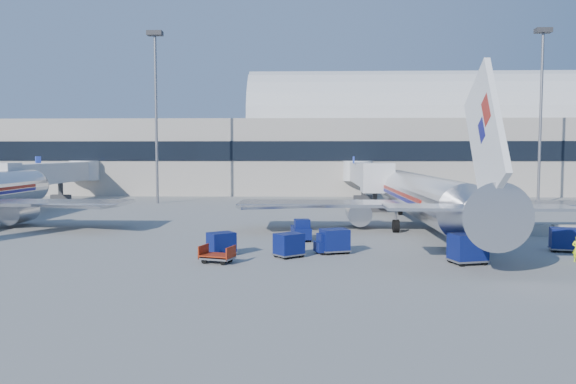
{
  "coord_description": "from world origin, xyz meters",
  "views": [
    {
      "loc": [
        -0.15,
        -43.78,
        6.72
      ],
      "look_at": [
        -1.8,
        6.0,
        3.23
      ],
      "focal_mm": 35.0,
      "sensor_mm": 36.0,
      "label": 1
    }
  ],
  "objects_px": {
    "jetbridge_near": "(365,174)",
    "mast_west": "(156,91)",
    "barrier_near": "(530,230)",
    "cart_open_red": "(218,257)",
    "tug_lead": "(329,244)",
    "cart_train_b": "(289,245)",
    "tug_left": "(301,231)",
    "cart_train_c": "(221,243)",
    "jetbridge_mid": "(53,174)",
    "tug_right": "(477,239)",
    "cart_solo_far": "(564,239)",
    "cart_solo_near": "(468,248)",
    "airliner_main": "(425,197)",
    "mast_east": "(541,90)",
    "barrier_mid": "(571,230)",
    "cart_train_a": "(335,240)"
  },
  "relations": [
    {
      "from": "tug_lead",
      "to": "cart_train_b",
      "type": "distance_m",
      "value": 3.04
    },
    {
      "from": "jetbridge_mid",
      "to": "cart_solo_far",
      "type": "xyz_separation_m",
      "value": [
        51.79,
        -36.15,
        -3.07
      ]
    },
    {
      "from": "tug_lead",
      "to": "cart_solo_near",
      "type": "xyz_separation_m",
      "value": [
        8.22,
        -3.27,
        0.36
      ]
    },
    {
      "from": "tug_lead",
      "to": "tug_right",
      "type": "bearing_deg",
      "value": -9.94
    },
    {
      "from": "barrier_near",
      "to": "tug_right",
      "type": "distance_m",
      "value": 9.16
    },
    {
      "from": "mast_west",
      "to": "cart_train_b",
      "type": "bearing_deg",
      "value": -63.81
    },
    {
      "from": "tug_left",
      "to": "cart_train_b",
      "type": "height_order",
      "value": "tug_left"
    },
    {
      "from": "cart_train_b",
      "to": "cart_solo_far",
      "type": "relative_size",
      "value": 1.05
    },
    {
      "from": "cart_solo_near",
      "to": "cart_open_red",
      "type": "relative_size",
      "value": 1.08
    },
    {
      "from": "jetbridge_mid",
      "to": "cart_open_red",
      "type": "bearing_deg",
      "value": -54.8
    },
    {
      "from": "barrier_near",
      "to": "cart_open_red",
      "type": "distance_m",
      "value": 26.48
    },
    {
      "from": "mast_west",
      "to": "tug_lead",
      "type": "xyz_separation_m",
      "value": [
        21.38,
        -36.61,
        -14.17
      ]
    },
    {
      "from": "mast_west",
      "to": "cart_train_a",
      "type": "height_order",
      "value": "mast_west"
    },
    {
      "from": "tug_left",
      "to": "cart_solo_far",
      "type": "height_order",
      "value": "tug_left"
    },
    {
      "from": "cart_solo_far",
      "to": "cart_open_red",
      "type": "xyz_separation_m",
      "value": [
        -22.96,
        -4.71,
        -0.48
      ]
    },
    {
      "from": "barrier_mid",
      "to": "cart_train_b",
      "type": "height_order",
      "value": "cart_train_b"
    },
    {
      "from": "airliner_main",
      "to": "jetbridge_near",
      "type": "distance_m",
      "value": 26.43
    },
    {
      "from": "barrier_mid",
      "to": "cart_train_a",
      "type": "height_order",
      "value": "cart_train_a"
    },
    {
      "from": "cart_open_red",
      "to": "tug_lead",
      "type": "bearing_deg",
      "value": 43.7
    },
    {
      "from": "tug_left",
      "to": "cart_solo_far",
      "type": "bearing_deg",
      "value": -111.94
    },
    {
      "from": "airliner_main",
      "to": "tug_right",
      "type": "relative_size",
      "value": 14.54
    },
    {
      "from": "cart_train_c",
      "to": "cart_open_red",
      "type": "height_order",
      "value": "cart_train_c"
    },
    {
      "from": "cart_train_b",
      "to": "cart_solo_near",
      "type": "bearing_deg",
      "value": -47.99
    },
    {
      "from": "jetbridge_mid",
      "to": "mast_west",
      "type": "distance_m",
      "value": 18.06
    },
    {
      "from": "jetbridge_mid",
      "to": "tug_left",
      "type": "bearing_deg",
      "value": -43.33
    },
    {
      "from": "cart_solo_far",
      "to": "barrier_mid",
      "type": "bearing_deg",
      "value": 76.3
    },
    {
      "from": "cart_train_c",
      "to": "cart_solo_near",
      "type": "bearing_deg",
      "value": -44.0
    },
    {
      "from": "barrier_near",
      "to": "barrier_mid",
      "type": "xyz_separation_m",
      "value": [
        3.3,
        0.0,
        0.0
      ]
    },
    {
      "from": "jetbridge_near",
      "to": "cart_solo_near",
      "type": "distance_m",
      "value": 40.84
    },
    {
      "from": "mast_east",
      "to": "cart_solo_far",
      "type": "distance_m",
      "value": 40.03
    },
    {
      "from": "tug_right",
      "to": "cart_train_b",
      "type": "xyz_separation_m",
      "value": [
        -12.98,
        -3.42,
        0.13
      ]
    },
    {
      "from": "tug_right",
      "to": "cart_solo_far",
      "type": "bearing_deg",
      "value": 6.28
    },
    {
      "from": "barrier_mid",
      "to": "cart_train_b",
      "type": "xyz_separation_m",
      "value": [
        -22.58,
        -10.07,
        0.38
      ]
    },
    {
      "from": "mast_west",
      "to": "mast_east",
      "type": "bearing_deg",
      "value": 0.0
    },
    {
      "from": "airliner_main",
      "to": "cart_train_a",
      "type": "height_order",
      "value": "airliner_main"
    },
    {
      "from": "tug_right",
      "to": "barrier_near",
      "type": "bearing_deg",
      "value": 59.79
    },
    {
      "from": "mast_east",
      "to": "tug_left",
      "type": "height_order",
      "value": "mast_east"
    },
    {
      "from": "jetbridge_near",
      "to": "barrier_mid",
      "type": "xyz_separation_m",
      "value": [
        13.7,
        -28.81,
        -3.48
      ]
    },
    {
      "from": "barrier_near",
      "to": "cart_train_c",
      "type": "bearing_deg",
      "value": -158.16
    },
    {
      "from": "mast_east",
      "to": "barrier_near",
      "type": "bearing_deg",
      "value": -113.2
    },
    {
      "from": "barrier_near",
      "to": "cart_train_b",
      "type": "xyz_separation_m",
      "value": [
        -19.28,
        -10.07,
        0.38
      ]
    },
    {
      "from": "tug_left",
      "to": "cart_train_c",
      "type": "bearing_deg",
      "value": 132.43
    },
    {
      "from": "barrier_near",
      "to": "cart_solo_far",
      "type": "xyz_separation_m",
      "value": [
        -0.61,
        -7.34,
        0.41
      ]
    },
    {
      "from": "cart_train_c",
      "to": "jetbridge_near",
      "type": "bearing_deg",
      "value": 35.6
    },
    {
      "from": "tug_lead",
      "to": "cart_train_b",
      "type": "bearing_deg",
      "value": -171.94
    },
    {
      "from": "cart_open_red",
      "to": "cart_train_b",
      "type": "bearing_deg",
      "value": 42.16
    },
    {
      "from": "tug_left",
      "to": "jetbridge_near",
      "type": "bearing_deg",
      "value": -23.02
    },
    {
      "from": "barrier_near",
      "to": "cart_open_red",
      "type": "xyz_separation_m",
      "value": [
        -23.58,
        -12.05,
        -0.07
      ]
    },
    {
      "from": "jetbridge_near",
      "to": "mast_west",
      "type": "relative_size",
      "value": 1.22
    },
    {
      "from": "mast_east",
      "to": "jetbridge_mid",
      "type": "bearing_deg",
      "value": 179.28
    }
  ]
}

